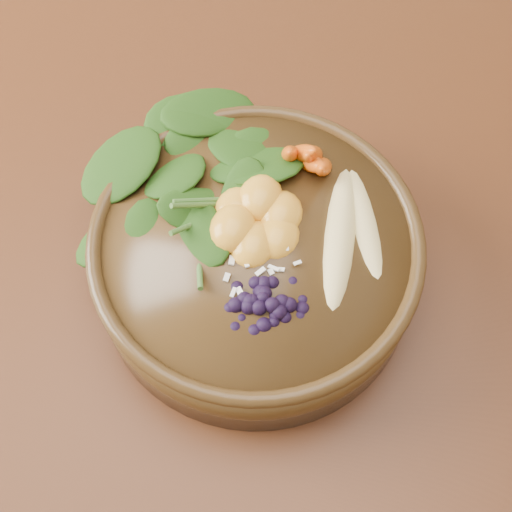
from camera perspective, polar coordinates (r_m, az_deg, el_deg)
ground at (r=1.46m, az=-1.58°, el=-8.85°), size 4.00×4.00×0.00m
dining_table at (r=0.86m, az=-2.66°, el=5.23°), size 1.60×0.90×0.75m
stoneware_bowl at (r=0.66m, az=0.00°, el=-0.40°), size 0.39×0.39×0.08m
kale_heap at (r=0.64m, az=-4.62°, el=6.79°), size 0.25×0.24×0.05m
carrot_cluster at (r=0.64m, az=4.26°, el=9.69°), size 0.08×0.08×0.08m
banana_halves at (r=0.63m, az=7.85°, el=2.78°), size 0.09×0.18×0.03m
mandarin_cluster at (r=0.62m, az=0.05°, el=3.51°), size 0.12×0.12×0.03m
blueberry_pile at (r=0.58m, az=0.80°, el=-3.06°), size 0.17×0.15×0.04m
coconut_flakes at (r=0.62m, az=0.35°, el=-0.21°), size 0.11×0.10×0.01m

